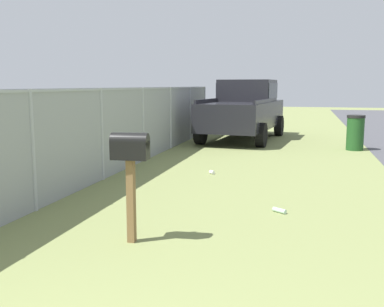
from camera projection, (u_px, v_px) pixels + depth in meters
mailbox at (130, 156)px, 5.29m from camera, size 0.24×0.46×1.34m
pickup_truck at (244, 108)px, 15.70m from camera, size 5.29×2.65×2.09m
trash_bin at (355, 133)px, 13.09m from camera, size 0.52×0.52×1.03m
fence_section at (124, 126)px, 10.02m from camera, size 16.44×0.07×1.84m
litter_bottle_far_scatter at (279, 210)px, 6.69m from camera, size 0.18×0.22×0.07m
litter_cup_near_hydrant at (212, 172)px, 9.60m from camera, size 0.13×0.13×0.08m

